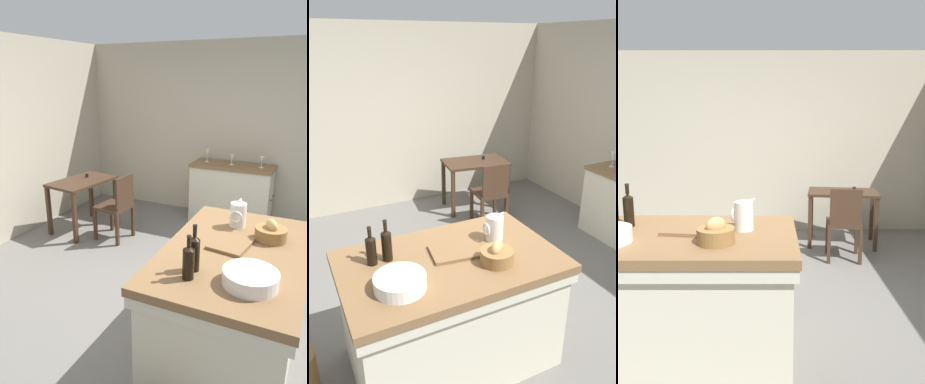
% 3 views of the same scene
% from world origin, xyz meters
% --- Properties ---
extents(ground_plane, '(6.76, 6.76, 0.00)m').
position_xyz_m(ground_plane, '(0.00, 0.00, 0.00)').
color(ground_plane, '#66635E').
extents(wall_back, '(5.32, 0.12, 2.60)m').
position_xyz_m(wall_back, '(0.00, 2.60, 1.30)').
color(wall_back, '#B2AA93').
rests_on(wall_back, ground).
extents(island_table, '(1.55, 0.98, 0.91)m').
position_xyz_m(island_table, '(-0.46, -0.64, 0.49)').
color(island_table, brown).
rests_on(island_table, ground).
extents(writing_desk, '(0.97, 0.68, 0.77)m').
position_xyz_m(writing_desk, '(1.09, 1.87, 0.61)').
color(writing_desk, '#3D281C').
rests_on(writing_desk, ground).
extents(wooden_chair, '(0.43, 0.43, 0.89)m').
position_xyz_m(wooden_chair, '(1.01, 1.25, 0.48)').
color(wooden_chair, '#3D281C').
rests_on(wooden_chair, ground).
extents(pitcher, '(0.17, 0.13, 0.24)m').
position_xyz_m(pitcher, '(-0.04, -0.54, 1.02)').
color(pitcher, white).
rests_on(pitcher, island_table).
extents(wash_bowl, '(0.33, 0.33, 0.09)m').
position_xyz_m(wash_bowl, '(-0.88, -0.82, 0.96)').
color(wash_bowl, white).
rests_on(wash_bowl, island_table).
extents(bread_basket, '(0.23, 0.23, 0.17)m').
position_xyz_m(bread_basket, '(-0.19, -0.83, 0.97)').
color(bread_basket, olive).
rests_on(bread_basket, island_table).
extents(cutting_board, '(0.35, 0.30, 0.02)m').
position_xyz_m(cutting_board, '(-0.41, -0.58, 0.93)').
color(cutting_board, brown).
rests_on(cutting_board, island_table).
extents(wine_bottle_dark, '(0.07, 0.07, 0.31)m').
position_xyz_m(wine_bottle_dark, '(-0.86, -0.46, 1.04)').
color(wine_bottle_dark, black).
rests_on(wine_bottle_dark, island_table).
extents(wine_bottle_amber, '(0.07, 0.07, 0.28)m').
position_xyz_m(wine_bottle_amber, '(-0.97, -0.46, 1.03)').
color(wine_bottle_amber, black).
rests_on(wine_bottle_amber, island_table).
extents(wine_glass_middle, '(0.07, 0.07, 0.19)m').
position_xyz_m(wine_glass_middle, '(2.28, 0.45, 1.01)').
color(wine_glass_middle, white).
rests_on(wine_glass_middle, side_cabinet).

